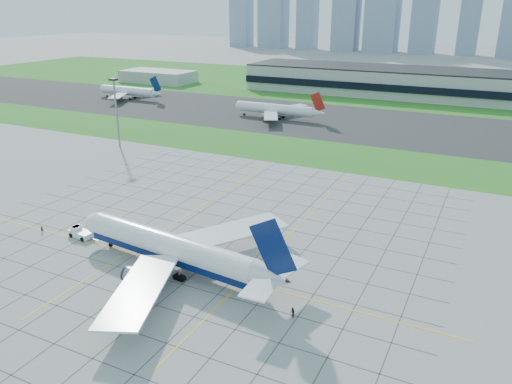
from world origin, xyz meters
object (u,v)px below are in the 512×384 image
crew_near (42,229)px  crew_far (293,313)px  airliner (172,248)px  distant_jet_1 (277,109)px  distant_jet_0 (129,91)px  light_mast (116,104)px  pushback_tug (80,233)px

crew_near → crew_far: size_ratio=0.85×
airliner → distant_jet_1: (-40.16, 141.17, -0.08)m
airliner → crew_near: bearing=-174.6°
distant_jet_1 → distant_jet_0: bearing=173.7°
light_mast → distant_jet_1: 80.50m
airliner → distant_jet_1: 146.77m
pushback_tug → crew_near: size_ratio=5.41×
crew_near → distant_jet_1: size_ratio=0.04×
airliner → distant_jet_0: 205.05m
crew_near → light_mast: bearing=57.4°
pushback_tug → distant_jet_0: size_ratio=0.21×
light_mast → distant_jet_1: (32.79, 72.59, -11.69)m
pushback_tug → crew_far: size_ratio=4.60×
crew_far → crew_near: bearing=-140.8°
crew_far → distant_jet_1: 161.44m
airliner → crew_far: bearing=-3.8°
airliner → crew_near: size_ratio=33.06×
pushback_tug → crew_near: pushback_tug is taller
light_mast → crew_far: (101.24, -73.58, -15.23)m
light_mast → distant_jet_1: light_mast is taller
crew_near → distant_jet_1: distant_jet_1 is taller
crew_near → crew_far: crew_far is taller
pushback_tug → crew_far: 56.76m
pushback_tug → distant_jet_0: 185.28m
light_mast → distant_jet_0: 106.20m
light_mast → airliner: 100.79m
light_mast → crew_far: 126.08m
airliner → crew_far: (28.29, -5.00, -3.62)m
crew_near → crew_far: (66.16, -5.51, 0.14)m
crew_far → light_mast: bearing=-172.0°
pushback_tug → airliner: bearing=0.7°
airliner → light_mast: bearing=143.0°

